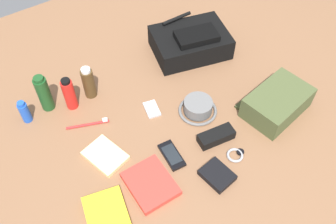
# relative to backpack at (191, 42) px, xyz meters

# --- Properties ---
(ground_plane) EXTENTS (2.64, 2.02, 0.02)m
(ground_plane) POSITION_rel_backpack_xyz_m (-0.30, -0.27, -0.07)
(ground_plane) COLOR brown
(ground_plane) RESTS_ON ground
(backpack) EXTENTS (0.38, 0.31, 0.13)m
(backpack) POSITION_rel_backpack_xyz_m (0.00, 0.00, 0.00)
(backpack) COLOR black
(backpack) RESTS_ON ground_plane
(toiletry_pouch) EXTENTS (0.29, 0.25, 0.10)m
(toiletry_pouch) POSITION_rel_backpack_xyz_m (0.08, -0.48, -0.01)
(toiletry_pouch) COLOR #47512D
(toiletry_pouch) RESTS_ON ground_plane
(bucket_hat) EXTENTS (0.16, 0.16, 0.06)m
(bucket_hat) POSITION_rel_backpack_xyz_m (-0.19, -0.31, -0.03)
(bucket_hat) COLOR slate
(bucket_hat) RESTS_ON ground_plane
(deodorant_spray) EXTENTS (0.04, 0.04, 0.10)m
(deodorant_spray) POSITION_rel_backpack_xyz_m (-0.77, 0.03, -0.01)
(deodorant_spray) COLOR blue
(deodorant_spray) RESTS_ON ground_plane
(shampoo_bottle) EXTENTS (0.05, 0.05, 0.17)m
(shampoo_bottle) POSITION_rel_backpack_xyz_m (-0.68, 0.04, 0.03)
(shampoo_bottle) COLOR #19471E
(shampoo_bottle) RESTS_ON ground_plane
(sunscreen_spray) EXTENTS (0.05, 0.05, 0.15)m
(sunscreen_spray) POSITION_rel_backpack_xyz_m (-0.60, -0.00, 0.02)
(sunscreen_spray) COLOR red
(sunscreen_spray) RESTS_ON ground_plane
(cologne_bottle) EXTENTS (0.05, 0.05, 0.15)m
(cologne_bottle) POSITION_rel_backpack_xyz_m (-0.50, 0.01, 0.02)
(cologne_bottle) COLOR #473319
(cologne_bottle) RESTS_ON ground_plane
(paperback_novel) EXTENTS (0.17, 0.21, 0.03)m
(paperback_novel) POSITION_rel_backpack_xyz_m (-0.70, -0.52, -0.04)
(paperback_novel) COLOR yellow
(paperback_novel) RESTS_ON ground_plane
(travel_guidebook) EXTENTS (0.15, 0.18, 0.02)m
(travel_guidebook) POSITION_rel_backpack_xyz_m (-0.52, -0.49, -0.04)
(travel_guidebook) COLOR red
(travel_guidebook) RESTS_ON ground_plane
(cell_phone) EXTENTS (0.07, 0.13, 0.01)m
(cell_phone) POSITION_rel_backpack_xyz_m (-0.39, -0.43, -0.05)
(cell_phone) COLOR black
(cell_phone) RESTS_ON ground_plane
(media_player) EXTENTS (0.07, 0.09, 0.01)m
(media_player) POSITION_rel_backpack_xyz_m (-0.34, -0.20, -0.05)
(media_player) COLOR #B7B7BC
(media_player) RESTS_ON ground_plane
(wristwatch) EXTENTS (0.07, 0.06, 0.01)m
(wristwatch) POSITION_rel_backpack_xyz_m (-0.19, -0.56, -0.05)
(wristwatch) COLOR #99999E
(wristwatch) RESTS_ON ground_plane
(toothbrush) EXTENTS (0.16, 0.07, 0.02)m
(toothbrush) POSITION_rel_backpack_xyz_m (-0.58, -0.13, -0.05)
(toothbrush) COLOR red
(toothbrush) RESTS_ON ground_plane
(wallet) EXTENTS (0.11, 0.12, 0.02)m
(wallet) POSITION_rel_backpack_xyz_m (-0.30, -0.59, -0.04)
(wallet) COLOR black
(wallet) RESTS_ON ground_plane
(notepad) EXTENTS (0.15, 0.17, 0.02)m
(notepad) POSITION_rel_backpack_xyz_m (-0.60, -0.30, -0.05)
(notepad) COLOR beige
(notepad) RESTS_ON ground_plane
(sunglasses_case) EXTENTS (0.15, 0.07, 0.04)m
(sunglasses_case) POSITION_rel_backpack_xyz_m (-0.21, -0.46, -0.04)
(sunglasses_case) COLOR black
(sunglasses_case) RESTS_ON ground_plane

